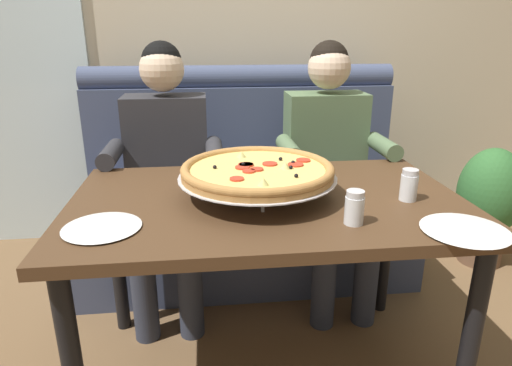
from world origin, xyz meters
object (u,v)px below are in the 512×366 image
object	(u,v)px
booth_bench	(245,200)
plate_near_left	(465,228)
dining_table	(267,220)
potted_plant	(489,201)
pizza	(257,171)
plate_near_right	(102,226)
patio_chair	(56,145)
shaker_parmesan	(354,210)
shaker_pepper_flakes	(409,187)
diner_left	(166,163)
diner_right	(329,158)

from	to	relation	value
booth_bench	plate_near_left	size ratio (longest dim) A/B	6.97
dining_table	potted_plant	xyz separation A→B (m)	(1.40, 0.75, -0.28)
pizza	plate_near_right	world-z (taller)	pizza
patio_chair	potted_plant	bearing A→B (deg)	-22.07
pizza	shaker_parmesan	distance (m)	0.38
plate_near_right	shaker_pepper_flakes	bearing A→B (deg)	6.99
shaker_pepper_flakes	potted_plant	size ratio (longest dim) A/B	0.16
shaker_pepper_flakes	plate_near_right	world-z (taller)	shaker_pepper_flakes
patio_chair	diner_left	bearing A→B (deg)	-53.52
patio_chair	potted_plant	world-z (taller)	patio_chair
patio_chair	shaker_parmesan	bearing A→B (deg)	-53.78
shaker_pepper_flakes	plate_near_left	xyz separation A→B (m)	(0.06, -0.27, -0.04)
pizza	shaker_pepper_flakes	distance (m)	0.53
diner_left	potted_plant	bearing A→B (deg)	3.82
diner_left	pizza	xyz separation A→B (m)	(0.37, -0.61, 0.14)
booth_bench	dining_table	size ratio (longest dim) A/B	1.29
dining_table	patio_chair	distance (m)	2.26
plate_near_left	patio_chair	xyz separation A→B (m)	(-1.84, 2.19, -0.24)
diner_left	pizza	distance (m)	0.72
dining_table	plate_near_left	bearing A→B (deg)	-32.75
diner_left	diner_right	distance (m)	0.81
booth_bench	potted_plant	xyz separation A→B (m)	(1.40, -0.15, -0.01)
plate_near_left	potted_plant	xyz separation A→B (m)	(0.86, 1.09, -0.38)
dining_table	shaker_parmesan	bearing A→B (deg)	-47.49
diner_left	dining_table	bearing A→B (deg)	-57.21
dining_table	potted_plant	distance (m)	1.61
shaker_pepper_flakes	plate_near_right	distance (m)	1.02
booth_bench	patio_chair	bearing A→B (deg)	143.92
diner_left	plate_near_left	bearing A→B (deg)	-45.89
shaker_parmesan	potted_plant	size ratio (longest dim) A/B	0.15
shaker_pepper_flakes	shaker_parmesan	xyz separation A→B (m)	(-0.25, -0.17, -0.00)
patio_chair	plate_near_left	bearing A→B (deg)	-49.91
pizza	plate_near_right	xyz separation A→B (m)	(-0.50, -0.22, -0.08)
diner_left	shaker_pepper_flakes	distance (m)	1.14
booth_bench	diner_right	size ratio (longest dim) A/B	1.41
dining_table	plate_near_right	world-z (taller)	plate_near_right
shaker_pepper_flakes	potted_plant	xyz separation A→B (m)	(0.91, 0.83, -0.41)
diner_left	plate_near_left	distance (m)	1.36
diner_left	patio_chair	xyz separation A→B (m)	(-0.90, 1.21, -0.19)
diner_right	pizza	bearing A→B (deg)	-125.72
dining_table	pizza	size ratio (longest dim) A/B	2.47
dining_table	diner_right	distance (m)	0.75
diner_left	plate_near_right	world-z (taller)	diner_left
booth_bench	diner_right	xyz separation A→B (m)	(0.40, -0.27, 0.31)
pizza	shaker_pepper_flakes	bearing A→B (deg)	-10.97
plate_near_right	diner_right	bearing A→B (deg)	41.72
pizza	booth_bench	bearing A→B (deg)	87.85
diner_left	diner_right	size ratio (longest dim) A/B	1.00
plate_near_left	potted_plant	distance (m)	1.44
booth_bench	shaker_parmesan	xyz separation A→B (m)	(0.23, -1.15, 0.40)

